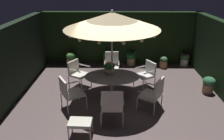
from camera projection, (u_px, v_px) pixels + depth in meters
name	position (u px, v px, depth m)	size (l,w,h in m)	color
ground_plane	(119.00, 102.00, 6.78)	(7.24, 7.38, 0.02)	#5A4A49
hedge_backdrop_rear	(118.00, 38.00, 9.58)	(7.24, 0.30, 2.33)	black
hedge_backdrop_left	(5.00, 67.00, 6.37)	(0.30, 7.38, 2.33)	black
patio_dining_table	(112.00, 79.00, 6.85)	(1.78, 1.26, 0.75)	silver
patio_umbrella	(112.00, 21.00, 6.11)	(2.84, 2.84, 2.82)	silver
centerpiece_planter	(109.00, 67.00, 6.81)	(0.35, 0.35, 0.44)	tan
patio_chair_north	(112.00, 64.00, 8.20)	(0.58, 0.57, 1.04)	silver
patio_chair_northeast	(77.00, 72.00, 7.55)	(0.81, 0.81, 0.96)	beige
patio_chair_east	(69.00, 91.00, 6.19)	(0.84, 0.85, 1.01)	silver
patio_chair_southeast	(112.00, 104.00, 5.52)	(0.62, 0.61, 1.06)	beige
patio_chair_south	(154.00, 93.00, 6.15)	(0.82, 0.84, 1.02)	beige
patio_chair_southwest	(147.00, 72.00, 7.54)	(0.78, 0.78, 0.93)	silver
ottoman_footrest	(80.00, 123.00, 5.15)	(0.57, 0.41, 0.43)	beige
potted_plant_back_center	(209.00, 84.00, 7.19)	(0.41, 0.41, 0.58)	#8C6A4B
potted_plant_left_far	(131.00, 58.00, 9.56)	(0.46, 0.46, 0.63)	#86704E
potted_plant_front_corner	(108.00, 58.00, 9.47)	(0.51, 0.51, 0.67)	tan
potted_plant_back_right	(71.00, 59.00, 9.46)	(0.43, 0.43, 0.64)	tan
potted_plant_left_near	(185.00, 59.00, 9.52)	(0.43, 0.43, 0.57)	beige
potted_plant_right_far	(163.00, 62.00, 9.30)	(0.33, 0.33, 0.51)	#A16D47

